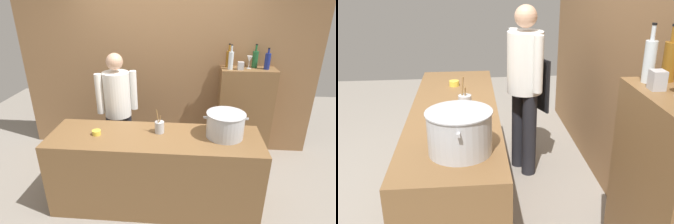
# 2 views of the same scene
# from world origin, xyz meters

# --- Properties ---
(ground_plane) EXTENTS (8.00, 8.00, 0.00)m
(ground_plane) POSITION_xyz_m (0.00, 0.00, 0.00)
(ground_plane) COLOR gray
(brick_back_panel) EXTENTS (4.40, 0.10, 3.00)m
(brick_back_panel) POSITION_xyz_m (0.00, 1.40, 1.50)
(brick_back_panel) COLOR olive
(brick_back_panel) RESTS_ON ground_plane
(prep_counter) EXTENTS (2.31, 0.70, 0.90)m
(prep_counter) POSITION_xyz_m (0.00, 0.00, 0.45)
(prep_counter) COLOR brown
(prep_counter) RESTS_ON ground_plane
(bar_cabinet) EXTENTS (0.76, 0.32, 1.37)m
(bar_cabinet) POSITION_xyz_m (1.17, 1.19, 0.68)
(bar_cabinet) COLOR brown
(bar_cabinet) RESTS_ON ground_plane
(chef) EXTENTS (0.49, 0.40, 1.66)m
(chef) POSITION_xyz_m (-0.57, 0.66, 0.96)
(chef) COLOR black
(chef) RESTS_ON ground_plane
(stockpot_large) EXTENTS (0.47, 0.41, 0.27)m
(stockpot_large) POSITION_xyz_m (0.76, 0.06, 1.04)
(stockpot_large) COLOR #B7BABF
(stockpot_large) RESTS_ON prep_counter
(utensil_crock) EXTENTS (0.10, 0.10, 0.27)m
(utensil_crock) POSITION_xyz_m (0.05, 0.09, 0.97)
(utensil_crock) COLOR #B7BABF
(utensil_crock) RESTS_ON prep_counter
(butter_jar) EXTENTS (0.10, 0.10, 0.05)m
(butter_jar) POSITION_xyz_m (-0.64, -0.02, 0.93)
(butter_jar) COLOR yellow
(butter_jar) RESTS_ON prep_counter
(wine_bottle_cobalt) EXTENTS (0.08, 0.08, 0.29)m
(wine_bottle_cobalt) POSITION_xyz_m (1.40, 1.18, 1.48)
(wine_bottle_cobalt) COLOR navy
(wine_bottle_cobalt) RESTS_ON bar_cabinet
(wine_bottle_clear) EXTENTS (0.07, 0.07, 0.33)m
(wine_bottle_clear) POSITION_xyz_m (0.91, 1.14, 1.49)
(wine_bottle_clear) COLOR silver
(wine_bottle_clear) RESTS_ON bar_cabinet
(wine_bottle_amber) EXTENTS (0.08, 0.08, 0.32)m
(wine_bottle_amber) POSITION_xyz_m (0.89, 1.27, 1.49)
(wine_bottle_amber) COLOR #8C5919
(wine_bottle_amber) RESTS_ON bar_cabinet
(wine_bottle_green) EXTENTS (0.08, 0.08, 0.32)m
(wine_bottle_green) POSITION_xyz_m (1.26, 1.27, 1.49)
(wine_bottle_green) COLOR #1E592D
(wine_bottle_green) RESTS_ON bar_cabinet
(wine_glass_short) EXTENTS (0.07, 0.07, 0.17)m
(wine_glass_short) POSITION_xyz_m (1.16, 1.20, 1.49)
(wine_glass_short) COLOR silver
(wine_glass_short) RESTS_ON bar_cabinet
(spice_tin_silver) EXTENTS (0.08, 0.08, 0.11)m
(spice_tin_silver) POSITION_xyz_m (1.04, 1.13, 1.42)
(spice_tin_silver) COLOR #B2B2B7
(spice_tin_silver) RESTS_ON bar_cabinet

